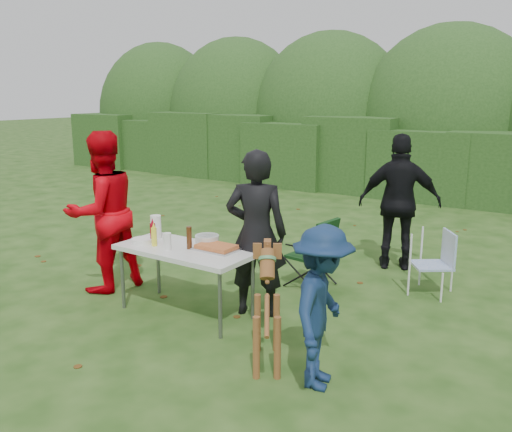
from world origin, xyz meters
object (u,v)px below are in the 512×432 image
Objects in this scene: mustard_bottle at (154,237)px; paper_towel_roll at (156,227)px; child at (322,307)px; beer_bottle at (189,238)px; person_red_jacket at (102,212)px; folding_table at (185,253)px; person_black_puffy at (400,202)px; person_cook at (256,234)px; ketchup_bottle at (153,233)px; lawn_chair at (432,262)px; dog at (267,313)px; camping_chair at (311,252)px.

mustard_bottle is 0.77× the size of paper_towel_roll.
child is 1.90m from beer_bottle.
folding_table is at bearing 98.21° from person_red_jacket.
person_cook is at bearing 50.96° from person_black_puffy.
person_red_jacket is 1.01m from mustard_bottle.
paper_towel_roll is at bearing 32.60° from person_black_puffy.
lawn_chair is at bearing 41.18° from ketchup_bottle.
ketchup_bottle is 0.48m from beer_bottle.
beer_bottle reaches higher than dog.
folding_table is 0.59m from paper_towel_roll.
folding_table is at bearing 6.13° from ketchup_bottle.
mustard_bottle is 0.41m from beer_bottle.
mustard_bottle is (-1.66, 0.34, 0.36)m from dog.
child is at bearing -9.74° from mustard_bottle.
person_black_puffy is at bearing -81.95° from lawn_chair.
child is at bearing 90.36° from person_red_jacket.
lawn_chair is at bearing -47.76° from dog.
mustard_bottle is at bearing 7.84° from lawn_chair.
person_black_puffy is 1.11m from lawn_chair.
child is at bearing -11.13° from ketchup_bottle.
folding_table is at bearing -13.54° from paper_towel_roll.
person_red_jacket is 3.26m from child.
person_black_puffy is 7.04× the size of paper_towel_roll.
beer_bottle is (1.38, -0.03, -0.10)m from person_red_jacket.
person_cook is at bearing 34.88° from folding_table.
person_black_puffy is 2.37× the size of lawn_chair.
person_black_puffy reaches higher than mustard_bottle.
beer_bottle is at bearing 18.02° from mustard_bottle.
ketchup_bottle is at bearing 5.80° from lawn_chair.
person_black_puffy is (2.66, 2.76, -0.04)m from person_red_jacket.
folding_table is 0.78× the size of person_red_jacket.
person_black_puffy reaches higher than person_cook.
lawn_chair is at bearing 46.69° from beer_bottle.
camping_chair is at bearing 65.29° from folding_table.
person_red_jacket is at bearing 178.36° from folding_table.
camping_chair is 1.69m from beer_bottle.
beer_bottle is at bearing 12.27° from person_cook.
dog reaches higher than lawn_chair.
lawn_chair is at bearing -16.70° from child.
dog is at bearing 104.02° from person_cook.
ketchup_bottle is at bearing 65.08° from child.
person_red_jacket is at bearing -13.26° from person_cook.
mustard_bottle is at bearing 90.92° from person_red_jacket.
camping_chair is (-1.18, 2.02, -0.23)m from child.
mustard_bottle is at bearing -160.26° from folding_table.
mustard_bottle is at bearing -39.13° from ketchup_bottle.
child is 2.35m from ketchup_bottle.
person_black_puffy is at bearing 145.85° from person_red_jacket.
mustard_bottle reaches higher than folding_table.
folding_table is 1.69m from camping_chair.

